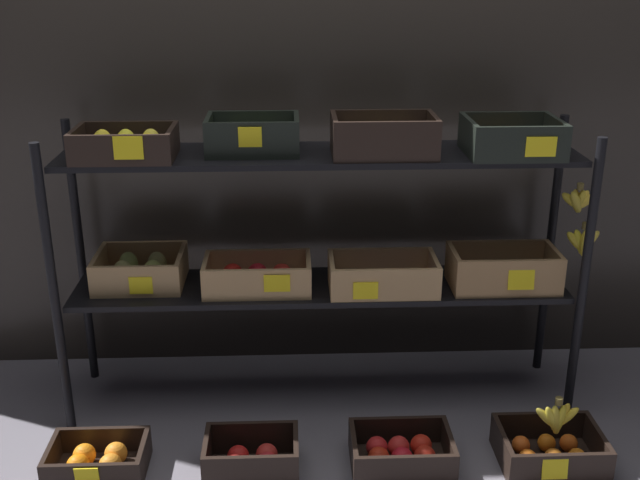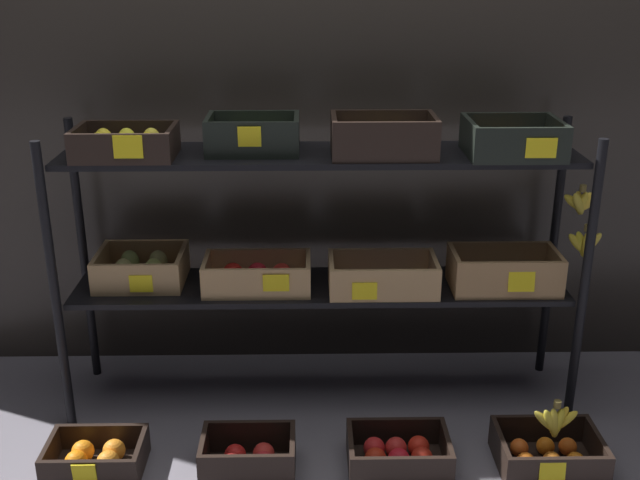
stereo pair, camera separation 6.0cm
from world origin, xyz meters
name	(u,v)px [view 1 (the left image)]	position (x,y,z in m)	size (l,w,h in m)	color
ground_plane	(320,395)	(0.00, 0.00, 0.00)	(10.00, 10.00, 0.00)	slate
storefront_wall	(316,73)	(0.00, 0.38, 1.16)	(4.18, 0.12, 2.31)	#2D2823
display_rack	(326,220)	(0.02, -0.02, 0.71)	(1.90, 0.39, 1.08)	black
crate_ground_orange	(98,461)	(-0.74, -0.44, 0.04)	(0.31, 0.22, 0.10)	black
crate_ground_apple_red	(252,459)	(-0.24, -0.46, 0.05)	(0.30, 0.20, 0.13)	black
crate_ground_center_apple_red	(401,453)	(0.25, -0.43, 0.04)	(0.33, 0.23, 0.11)	black
crate_ground_tangerine	(549,451)	(0.74, -0.44, 0.04)	(0.33, 0.26, 0.11)	black
banana_bunch_loose	(557,418)	(0.75, -0.44, 0.17)	(0.16, 0.04, 0.13)	brown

